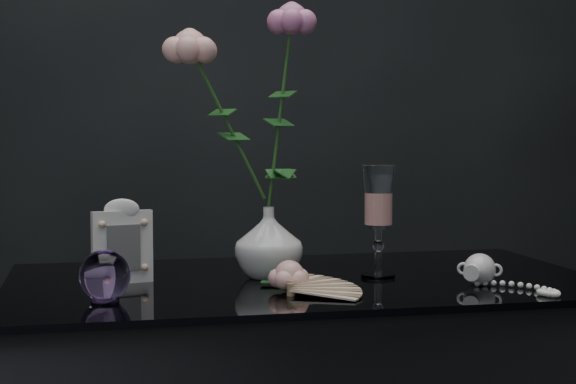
{
  "coord_description": "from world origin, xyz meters",
  "views": [
    {
      "loc": [
        -0.37,
        -1.48,
        1.03
      ],
      "look_at": [
        -0.04,
        0.0,
        0.92
      ],
      "focal_mm": 55.0,
      "sensor_mm": 36.0,
      "label": 1
    }
  ],
  "objects": [
    {
      "name": "paper_fan",
      "position": [
        -0.06,
        -0.11,
        0.77
      ],
      "size": [
        0.27,
        0.23,
        0.02
      ],
      "primitive_type": null,
      "rotation": [
        0.0,
        0.0,
        -0.25
      ],
      "color": "#F6E7C4",
      "rests_on": "table"
    },
    {
      "name": "wine_glass",
      "position": [
        0.13,
        0.03,
        0.86
      ],
      "size": [
        0.08,
        0.08,
        0.2
      ],
      "primitive_type": null,
      "rotation": [
        0.0,
        0.0,
        -0.33
      ],
      "color": "white",
      "rests_on": "table"
    },
    {
      "name": "picture_frame",
      "position": [
        -0.32,
        0.07,
        0.84
      ],
      "size": [
        0.13,
        0.11,
        0.15
      ],
      "primitive_type": null,
      "rotation": [
        0.0,
        0.0,
        0.23
      ],
      "color": "silver",
      "rests_on": "table"
    },
    {
      "name": "pearl_jar",
      "position": [
        0.28,
        -0.07,
        0.79
      ],
      "size": [
        0.26,
        0.27,
        0.06
      ],
      "primitive_type": null,
      "rotation": [
        0.0,
        0.0,
        -0.51
      ],
      "color": "silver",
      "rests_on": "table"
    },
    {
      "name": "vase",
      "position": [
        -0.06,
        0.07,
        0.83
      ],
      "size": [
        0.13,
        0.13,
        0.13
      ],
      "primitive_type": "imported",
      "rotation": [
        0.0,
        0.0,
        -0.07
      ],
      "color": "silver",
      "rests_on": "table"
    },
    {
      "name": "roses",
      "position": [
        -0.1,
        0.07,
        1.08
      ],
      "size": [
        0.26,
        0.11,
        0.41
      ],
      "color": "#FFA99E",
      "rests_on": "vase"
    },
    {
      "name": "paperweight",
      "position": [
        -0.35,
        -0.08,
        0.8
      ],
      "size": [
        0.1,
        0.1,
        0.08
      ],
      "primitive_type": null,
      "rotation": [
        0.0,
        0.0,
        0.38
      ],
      "color": "#AC80D0",
      "rests_on": "table"
    },
    {
      "name": "loose_rose",
      "position": [
        -0.05,
        -0.07,
        0.79
      ],
      "size": [
        0.15,
        0.18,
        0.05
      ],
      "primitive_type": null,
      "rotation": [
        0.0,
        0.0,
        0.29
      ],
      "color": "#F2A79C",
      "rests_on": "table"
    }
  ]
}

